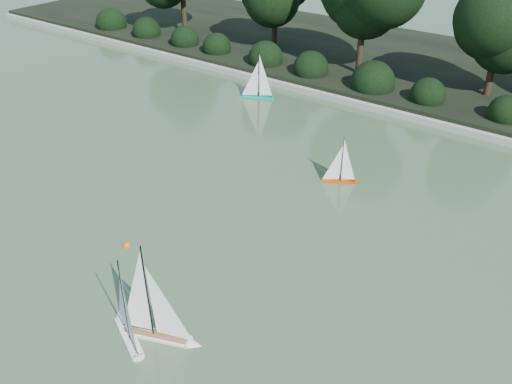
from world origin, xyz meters
TOP-DOWN VIEW (x-y plane):
  - ground at (0.00, 0.00)m, footprint 80.00×80.00m
  - pond_coping at (0.00, 9.00)m, footprint 40.00×0.35m
  - far_bank at (0.00, 13.00)m, footprint 40.00×8.00m
  - tree_line at (1.23, 11.44)m, footprint 26.31×3.93m
  - shrub_hedge at (0.00, 9.90)m, footprint 29.10×1.10m
  - sailboat_white_a at (-0.31, -1.54)m, footprint 1.13×0.66m
  - sailboat_white_b at (0.19, -1.27)m, footprint 1.34×0.68m
  - sailboat_orange at (-0.15, 4.59)m, footprint 0.80×0.54m
  - sailboat_teal at (-4.80, 7.68)m, footprint 1.06×0.65m
  - race_buoy at (-2.09, 0.03)m, footprint 0.16×0.16m

SIDE VIEW (x-z plane):
  - ground at x=0.00m, z-range 0.00..0.00m
  - race_buoy at x=-2.09m, z-range -0.08..0.08m
  - pond_coping at x=0.00m, z-range 0.00..0.18m
  - far_bank at x=0.00m, z-range 0.00..0.30m
  - sailboat_orange at x=-0.15m, z-range -0.41..0.78m
  - sailboat_teal at x=-4.80m, z-range -0.53..1.01m
  - sailboat_white_a at x=-0.31m, z-range -0.56..1.06m
  - sailboat_white_b at x=0.19m, z-range -0.65..1.23m
  - shrub_hedge at x=0.00m, z-range -0.10..1.00m
  - tree_line at x=1.23m, z-range 0.45..4.83m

